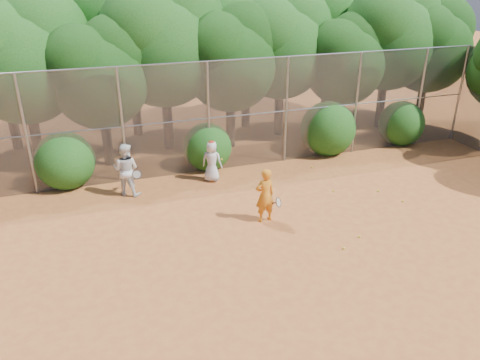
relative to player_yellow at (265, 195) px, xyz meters
name	(u,v)px	position (x,y,z in m)	size (l,w,h in m)	color
ground	(305,249)	(0.47, -1.79, -0.83)	(80.00, 80.00, 0.00)	#A75625
fence_back	(232,115)	(0.35, 4.21, 1.22)	(20.05, 0.09, 4.03)	gray
tree_1	(22,54)	(-6.47, 6.75, 3.33)	(4.64, 4.03, 6.35)	black
tree_2	(100,70)	(-3.98, 6.04, 2.75)	(3.99, 3.47, 5.47)	black
tree_3	(164,39)	(-1.47, 7.05, 3.56)	(4.89, 4.26, 6.70)	black
tree_4	(231,55)	(1.02, 6.45, 2.92)	(4.19, 3.64, 5.73)	black
tree_5	(282,42)	(3.53, 7.25, 3.21)	(4.51, 3.92, 6.17)	black
tree_6	(346,57)	(6.02, 6.24, 2.63)	(3.86, 3.36, 5.29)	black
tree_7	(390,32)	(8.53, 6.85, 3.45)	(4.77, 4.14, 6.53)	black
tree_8	(431,42)	(10.52, 6.55, 2.98)	(4.25, 3.70, 5.82)	black
tree_10	(130,27)	(-2.47, 9.25, 3.79)	(5.15, 4.48, 7.06)	black
tree_11	(247,35)	(2.53, 8.85, 3.33)	(4.64, 4.03, 6.35)	black
tree_12	(332,22)	(7.03, 9.45, 3.68)	(5.02, 4.37, 6.88)	black
bush_0	(65,158)	(-5.53, 4.51, 0.17)	(2.00, 2.00, 2.00)	#164A12
bush_1	(207,145)	(-0.53, 4.51, 0.07)	(1.80, 1.80, 1.80)	#164A12
bush_2	(328,126)	(4.47, 4.51, 0.27)	(2.20, 2.20, 2.20)	#164A12
bush_3	(402,121)	(7.97, 4.51, 0.12)	(1.90, 1.90, 1.90)	#164A12
player_yellow	(265,195)	(0.00, 0.00, 0.00)	(0.83, 0.59, 1.67)	orange
player_teen	(212,161)	(-0.70, 3.28, -0.09)	(0.86, 0.78, 1.50)	silver
player_white	(126,170)	(-3.65, 3.11, 0.05)	(1.08, 1.01, 1.78)	silver
ball_0	(378,191)	(4.34, 0.60, -0.80)	(0.07, 0.07, 0.07)	yellow
ball_1	(333,191)	(2.90, 1.06, -0.80)	(0.07, 0.07, 0.07)	yellow
ball_2	(359,237)	(2.17, -1.76, -0.80)	(0.07, 0.07, 0.07)	yellow
ball_3	(403,201)	(4.67, -0.30, -0.80)	(0.07, 0.07, 0.07)	yellow
ball_4	(344,248)	(1.44, -2.14, -0.80)	(0.07, 0.07, 0.07)	yellow
ball_5	(312,167)	(3.16, 3.16, -0.80)	(0.07, 0.07, 0.07)	yellow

